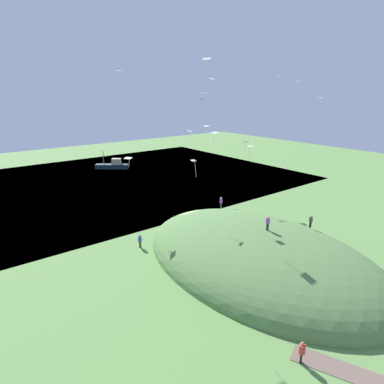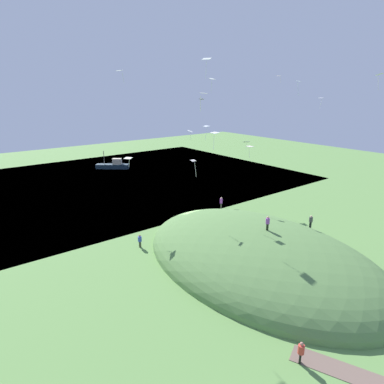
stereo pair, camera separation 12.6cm
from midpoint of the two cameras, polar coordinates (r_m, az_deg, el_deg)
name	(u,v)px [view 2 (the right image)]	position (r m, az deg, el deg)	size (l,w,h in m)	color
ground_plane	(192,228)	(45.97, 0.09, -6.22)	(160.00, 160.00, 0.00)	#5C8944
lake_water	(102,183)	(71.02, -15.05, 1.42)	(53.39, 80.00, 0.40)	#3E5775
grass_hill	(258,261)	(38.56, 11.21, -11.37)	(30.23, 19.81, 7.57)	#557C42
boat_on_lake	(113,165)	(82.93, -13.18, 4.44)	(6.35, 7.14, 4.31)	#172936
person_with_child	(268,222)	(36.45, 12.85, -4.94)	(0.58, 0.58, 1.58)	black
person_watching_kites	(311,220)	(42.83, 19.65, -4.53)	(0.53, 0.53, 1.57)	black
person_near_shore	(140,240)	(40.84, -8.78, -8.01)	(0.50, 0.50, 1.60)	#373A2A
person_walking_path	(221,201)	(46.69, 5.07, -1.60)	(0.42, 0.42, 1.70)	#3B382E
person_on_hilltop	(301,350)	(26.34, 18.21, -24.21)	(0.60, 0.60, 1.74)	black
kite_0	(298,82)	(38.66, 17.72, 17.37)	(0.72, 0.85, 1.56)	white
kite_1	(246,142)	(55.35, 9.28, 8.37)	(1.13, 1.24, 1.45)	white
kite_2	(321,99)	(51.50, 21.15, 14.57)	(0.76, 0.59, 1.52)	white
kite_3	(190,131)	(52.28, -0.29, 10.28)	(1.35, 1.29, 1.47)	silver
kite_4	(379,75)	(48.32, 29.31, 16.97)	(1.07, 1.31, 2.00)	white
kite_5	(215,134)	(36.30, 3.98, 9.88)	(1.05, 0.79, 1.88)	white
kite_6	(279,76)	(54.43, 14.64, 18.53)	(0.64, 0.78, 1.02)	#F7DACE
kite_7	(194,163)	(38.17, 0.38, 5.04)	(0.62, 0.68, 1.99)	silver
kite_8	(128,158)	(41.78, -10.73, 5.63)	(1.11, 1.00, 1.18)	white
kite_9	(206,127)	(40.92, 2.53, 10.96)	(0.83, 0.61, 1.71)	white
kite_10	(203,94)	(32.92, 2.05, 16.33)	(1.20, 1.24, 1.74)	silver
kite_11	(207,60)	(38.90, 2.61, 21.52)	(1.14, 1.01, 2.18)	silver
kite_12	(250,147)	(31.77, 9.91, 7.52)	(0.78, 0.64, 1.17)	#F2E3CF
kite_13	(201,100)	(50.51, 1.67, 15.39)	(0.80, 0.67, 1.57)	white
kite_14	(120,71)	(38.15, -12.11, 19.44)	(0.82, 0.68, 1.30)	white
kite_15	(212,80)	(52.71, 3.46, 18.55)	(0.88, 1.14, 2.21)	white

